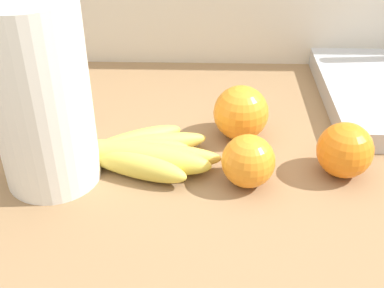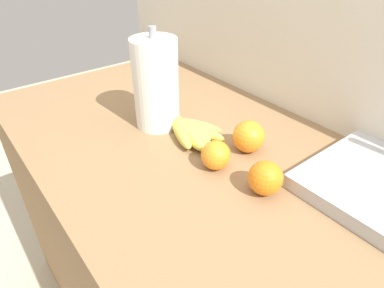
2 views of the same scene
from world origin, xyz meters
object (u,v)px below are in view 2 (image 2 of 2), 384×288
Objects in this scene: orange_far_right at (265,178)px; orange_back_left at (216,155)px; banana_bunch at (189,130)px; orange_front at (249,137)px; paper_towel_roll at (156,84)px.

orange_far_right is 1.07× the size of orange_back_left.
orange_back_left is (0.15, -0.04, 0.02)m from banana_bunch.
orange_front reaches higher than orange_back_left.
orange_back_left is at bearing -169.18° from orange_far_right.
banana_bunch is at bearing 14.89° from paper_towel_roll.
banana_bunch is at bearing -152.56° from orange_front.
banana_bunch is 0.79× the size of paper_towel_roll.
orange_far_right is 0.27× the size of paper_towel_roll.
orange_front is at bearing 22.42° from paper_towel_roll.
paper_towel_roll reaches higher than orange_back_left.
paper_towel_roll is (-0.39, -0.02, 0.09)m from orange_far_right.
orange_far_right is (0.13, -0.09, -0.00)m from orange_front.
orange_back_left is at bearing -88.14° from orange_front.
orange_front is 1.09× the size of orange_far_right.
orange_back_left is (-0.13, -0.02, -0.00)m from orange_far_right.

